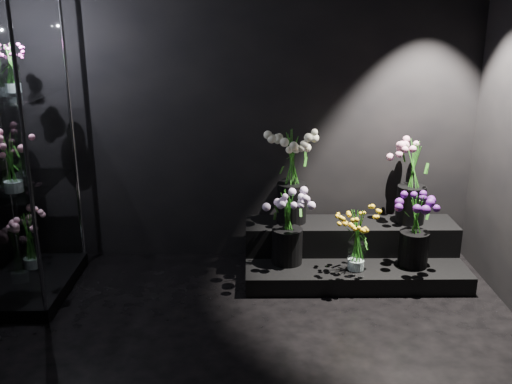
{
  "coord_description": "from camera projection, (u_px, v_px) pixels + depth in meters",
  "views": [
    {
      "loc": [
        0.07,
        -2.8,
        2.11
      ],
      "look_at": [
        0.11,
        1.2,
        0.85
      ],
      "focal_mm": 40.0,
      "sensor_mm": 36.0,
      "label": 1
    }
  ],
  "objects": [
    {
      "name": "bouquet_lilac",
      "position": [
        288.0,
        221.0,
        4.58
      ],
      "size": [
        0.44,
        0.44,
        0.62
      ],
      "rotation": [
        0.0,
        0.0,
        -0.2
      ],
      "color": "black",
      "rests_on": "display_riser"
    },
    {
      "name": "bouquet_case_base_pink",
      "position": [
        29.0,
        238.0,
        4.62
      ],
      "size": [
        0.37,
        0.37,
        0.49
      ],
      "rotation": [
        0.0,
        0.0,
        0.17
      ],
      "color": "white",
      "rests_on": "display_case"
    },
    {
      "name": "display_case",
      "position": [
        14.0,
        152.0,
        4.19
      ],
      "size": [
        0.62,
        1.03,
        2.26
      ],
      "color": "black",
      "rests_on": "floor"
    },
    {
      "name": "display_riser",
      "position": [
        351.0,
        252.0,
        4.84
      ],
      "size": [
        1.79,
        0.8,
        0.4
      ],
      "color": "black",
      "rests_on": "floor"
    },
    {
      "name": "bouquet_case_magenta",
      "position": [
        11.0,
        67.0,
        4.13
      ],
      "size": [
        0.27,
        0.27,
        0.36
      ],
      "rotation": [
        0.0,
        0.0,
        -0.27
      ],
      "color": "white",
      "rests_on": "display_case"
    },
    {
      "name": "wall_back",
      "position": [
        242.0,
        101.0,
        4.79
      ],
      "size": [
        4.0,
        0.0,
        4.0
      ],
      "primitive_type": "plane",
      "rotation": [
        1.57,
        0.0,
        0.0
      ],
      "color": "black",
      "rests_on": "floor"
    },
    {
      "name": "bouquet_cream_roses",
      "position": [
        292.0,
        169.0,
        4.75
      ],
      "size": [
        0.47,
        0.47,
        0.8
      ],
      "rotation": [
        0.0,
        0.0,
        -0.18
      ],
      "color": "black",
      "rests_on": "display_riser"
    },
    {
      "name": "bouquet_case_pink",
      "position": [
        11.0,
        162.0,
        4.02
      ],
      "size": [
        0.37,
        0.37,
        0.41
      ],
      "rotation": [
        0.0,
        0.0,
        0.38
      ],
      "color": "white",
      "rests_on": "display_case"
    },
    {
      "name": "bouquet_purple",
      "position": [
        416.0,
        225.0,
        4.53
      ],
      "size": [
        0.4,
        0.4,
        0.6
      ],
      "rotation": [
        0.0,
        0.0,
        0.17
      ],
      "color": "black",
      "rests_on": "display_riser"
    },
    {
      "name": "bouquet_orange_bells",
      "position": [
        357.0,
        239.0,
        4.47
      ],
      "size": [
        0.34,
        0.34,
        0.5
      ],
      "rotation": [
        0.0,
        0.0,
        0.19
      ],
      "color": "white",
      "rests_on": "display_riser"
    },
    {
      "name": "bouquet_pink_roses",
      "position": [
        413.0,
        174.0,
        4.74
      ],
      "size": [
        0.47,
        0.47,
        0.72
      ],
      "rotation": [
        0.0,
        0.0,
        -0.22
      ],
      "color": "black",
      "rests_on": "display_riser"
    }
  ]
}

